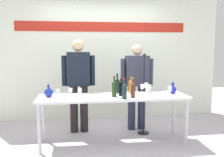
% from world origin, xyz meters
% --- Properties ---
extents(ground_plane, '(10.00, 10.00, 0.00)m').
position_xyz_m(ground_plane, '(0.00, 0.00, 0.00)').
color(ground_plane, '#B9B4BE').
extents(back_wall, '(5.13, 0.11, 3.00)m').
position_xyz_m(back_wall, '(0.00, 1.57, 1.50)').
color(back_wall, white).
rests_on(back_wall, ground).
extents(display_table, '(2.36, 0.63, 0.78)m').
position_xyz_m(display_table, '(0.00, 0.00, 0.71)').
color(display_table, white).
rests_on(display_table, ground).
extents(decanter_blue_left, '(0.14, 0.14, 0.20)m').
position_xyz_m(decanter_blue_left, '(-1.00, 0.05, 0.85)').
color(decanter_blue_left, navy).
rests_on(decanter_blue_left, display_table).
extents(decanter_blue_right, '(0.12, 0.12, 0.19)m').
position_xyz_m(decanter_blue_right, '(1.00, 0.05, 0.84)').
color(decanter_blue_right, '#1B1EB9').
rests_on(decanter_blue_right, display_table).
extents(presenter_left, '(0.59, 0.22, 1.67)m').
position_xyz_m(presenter_left, '(-0.54, 0.63, 0.95)').
color(presenter_left, black).
rests_on(presenter_left, ground).
extents(presenter_right, '(0.61, 0.22, 1.59)m').
position_xyz_m(presenter_right, '(0.54, 0.63, 0.91)').
color(presenter_right, '#252740').
rests_on(presenter_right, ground).
extents(wine_bottle_0, '(0.07, 0.07, 0.31)m').
position_xyz_m(wine_bottle_0, '(0.27, -0.19, 0.90)').
color(wine_bottle_0, '#512C1B').
rests_on(wine_bottle_0, display_table).
extents(wine_bottle_1, '(0.07, 0.07, 0.31)m').
position_xyz_m(wine_bottle_1, '(0.13, -0.26, 0.90)').
color(wine_bottle_1, '#163027').
rests_on(wine_bottle_1, display_table).
extents(wine_bottle_2, '(0.07, 0.07, 0.32)m').
position_xyz_m(wine_bottle_2, '(-0.00, -0.08, 0.91)').
color(wine_bottle_2, '#203518').
rests_on(wine_bottle_2, display_table).
extents(wine_bottle_3, '(0.08, 0.08, 0.33)m').
position_xyz_m(wine_bottle_3, '(0.10, 0.24, 0.91)').
color(wine_bottle_3, black).
rests_on(wine_bottle_3, display_table).
extents(wine_bottle_4, '(0.07, 0.07, 0.31)m').
position_xyz_m(wine_bottle_4, '(0.31, 0.15, 0.90)').
color(wine_bottle_4, orange).
rests_on(wine_bottle_4, display_table).
extents(wine_bottle_5, '(0.07, 0.07, 0.29)m').
position_xyz_m(wine_bottle_5, '(0.12, -0.02, 0.90)').
color(wine_bottle_5, black).
rests_on(wine_bottle_5, display_table).
extents(wine_glass_left_0, '(0.06, 0.06, 0.13)m').
position_xyz_m(wine_glass_left_0, '(-0.67, 0.08, 0.87)').
color(wine_glass_left_0, white).
rests_on(wine_glass_left_0, display_table).
extents(wine_glass_left_1, '(0.07, 0.07, 0.15)m').
position_xyz_m(wine_glass_left_1, '(-0.85, -0.19, 0.89)').
color(wine_glass_left_1, white).
rests_on(wine_glass_left_1, display_table).
extents(wine_glass_left_2, '(0.06, 0.06, 0.15)m').
position_xyz_m(wine_glass_left_2, '(-0.53, -0.07, 0.88)').
color(wine_glass_left_2, white).
rests_on(wine_glass_left_2, display_table).
extents(wine_glass_right_0, '(0.07, 0.07, 0.14)m').
position_xyz_m(wine_glass_right_0, '(0.63, 0.14, 0.88)').
color(wine_glass_right_0, white).
rests_on(wine_glass_right_0, display_table).
extents(wine_glass_right_1, '(0.06, 0.06, 0.15)m').
position_xyz_m(wine_glass_right_1, '(0.52, 0.18, 0.88)').
color(wine_glass_right_1, white).
rests_on(wine_glass_right_1, display_table).
extents(wine_glass_right_2, '(0.06, 0.06, 0.16)m').
position_xyz_m(wine_glass_right_2, '(0.86, -0.19, 0.89)').
color(wine_glass_right_2, white).
rests_on(wine_glass_right_2, display_table).
extents(wine_glass_right_3, '(0.07, 0.07, 0.15)m').
position_xyz_m(wine_glass_right_3, '(0.51, -0.17, 0.89)').
color(wine_glass_right_3, white).
rests_on(wine_glass_right_3, display_table).
extents(wine_glass_right_4, '(0.07, 0.07, 0.16)m').
position_xyz_m(wine_glass_right_4, '(0.60, 0.24, 0.89)').
color(wine_glass_right_4, white).
rests_on(wine_glass_right_4, display_table).
extents(microphone_stand, '(0.20, 0.20, 1.44)m').
position_xyz_m(microphone_stand, '(0.60, 0.36, 0.47)').
color(microphone_stand, black).
rests_on(microphone_stand, ground).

